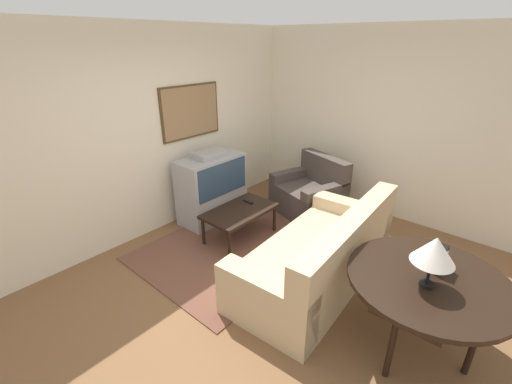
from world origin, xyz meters
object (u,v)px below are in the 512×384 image
couch (320,257)px  table_lamp (435,251)px  tv (212,188)px  mantel_clock (439,258)px  console_table (428,284)px  armchair (310,195)px  coffee_table (240,213)px

couch → table_lamp: 1.40m
couch → table_lamp: (-0.35, -1.12, 0.75)m
tv → mantel_clock: 3.15m
couch → table_lamp: size_ratio=5.14×
mantel_clock → tv: bearing=84.5°
tv → console_table: tv is taller
mantel_clock → armchair: bearing=56.4°
coffee_table → console_table: console_table is taller
tv → armchair: bearing=-41.6°
tv → console_table: bearing=-98.4°
tv → couch: 2.01m
coffee_table → table_lamp: bearing=-100.0°
coffee_table → console_table: (-0.31, -2.41, 0.29)m
tv → armchair: size_ratio=0.92×
console_table → table_lamp: 0.40m
couch → mantel_clock: mantel_clock is taller
table_lamp → mantel_clock: (0.27, -0.00, -0.21)m
mantel_clock → couch: bearing=86.2°
tv → table_lamp: (-0.57, -3.11, 0.56)m
coffee_table → armchair: bearing=-12.8°
tv → couch: (-0.22, -1.99, -0.19)m
couch → mantel_clock: 1.25m
table_lamp → tv: bearing=79.7°
tv → console_table: 3.15m
armchair → table_lamp: bearing=-20.9°
tv → mantel_clock: tv is taller
armchair → couch: bearing=-35.8°
console_table → armchair: bearing=53.4°
coffee_table → console_table: size_ratio=0.77×
console_table → couch: bearing=78.1°
tv → coffee_table: bearing=-101.7°
couch → armchair: bearing=-147.2°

